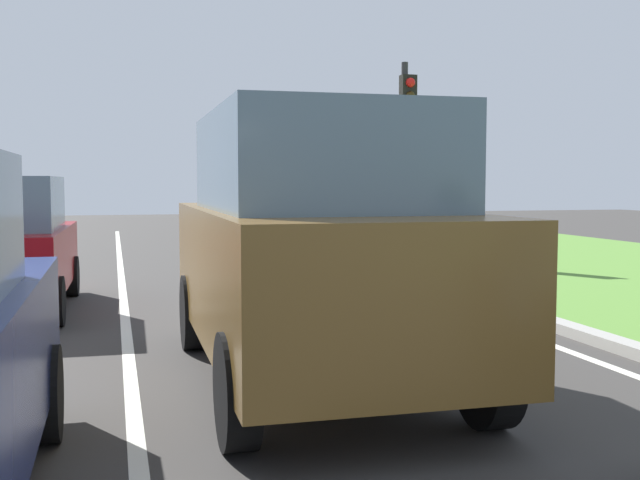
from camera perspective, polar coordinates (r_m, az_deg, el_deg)
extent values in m
plane|color=#383533|center=(11.60, -10.97, -4.21)|extent=(60.00, 60.00, 0.00)
cube|color=silver|center=(11.57, -14.44, -4.28)|extent=(0.12, 32.00, 0.01)
cube|color=silver|center=(12.38, 5.91, -3.60)|extent=(0.12, 32.00, 0.01)
cube|color=#9E9B93|center=(12.56, 8.04, -3.25)|extent=(0.24, 48.00, 0.12)
cube|color=brown|center=(6.52, -0.60, -2.51)|extent=(1.94, 4.52, 1.10)
cube|color=slate|center=(6.33, -0.28, 5.90)|extent=(1.73, 2.72, 0.80)
cylinder|color=black|center=(7.95, -9.44, -5.33)|extent=(0.23, 0.76, 0.76)
cylinder|color=black|center=(8.29, 2.73, -4.88)|extent=(0.23, 0.76, 0.76)
cylinder|color=black|center=(4.98, -6.21, -11.13)|extent=(0.23, 0.76, 0.76)
cylinder|color=black|center=(5.50, 12.38, -9.71)|extent=(0.23, 0.76, 0.76)
cylinder|color=black|center=(5.42, -19.92, -10.75)|extent=(0.22, 0.64, 0.64)
cube|color=maroon|center=(10.87, -22.58, -1.32)|extent=(1.73, 3.74, 0.80)
cylinder|color=black|center=(12.07, -18.08, -2.58)|extent=(0.23, 0.60, 0.60)
cylinder|color=black|center=(9.59, -19.19, -4.35)|extent=(0.23, 0.60, 0.60)
cylinder|color=#2D2D2D|center=(16.57, 6.27, 5.75)|extent=(0.14, 0.14, 4.25)
cube|color=black|center=(16.48, 6.57, 10.56)|extent=(0.32, 0.24, 0.90)
sphere|color=red|center=(16.39, 6.75, 11.57)|extent=(0.20, 0.20, 0.20)
sphere|color=#382B0C|center=(16.36, 6.74, 10.60)|extent=(0.20, 0.20, 0.20)
sphere|color=black|center=(16.33, 6.73, 9.62)|extent=(0.20, 0.20, 0.20)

